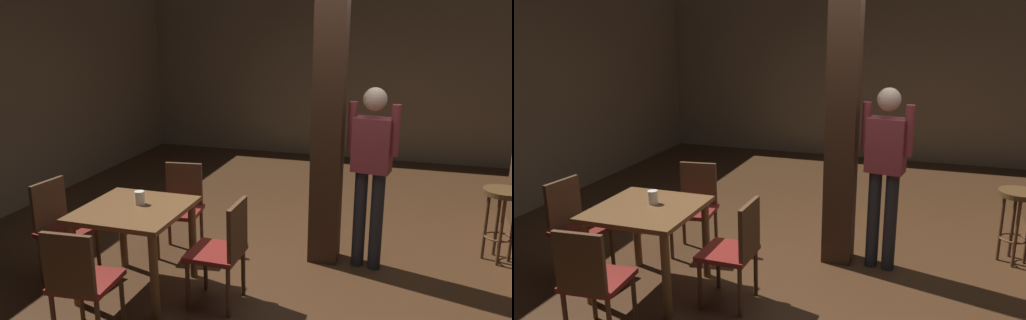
# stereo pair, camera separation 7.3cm
# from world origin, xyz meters

# --- Properties ---
(ground_plane) EXTENTS (10.80, 10.80, 0.00)m
(ground_plane) POSITION_xyz_m (0.00, 0.00, 0.00)
(ground_plane) COLOR #422816
(wall_back) EXTENTS (8.00, 0.10, 2.80)m
(wall_back) POSITION_xyz_m (0.00, 4.50, 1.40)
(wall_back) COLOR #756047
(wall_back) RESTS_ON ground_plane
(pillar) EXTENTS (0.28, 0.28, 2.80)m
(pillar) POSITION_xyz_m (-0.04, 0.33, 1.40)
(pillar) COLOR #382114
(pillar) RESTS_ON ground_plane
(dining_table) EXTENTS (0.86, 0.86, 0.77)m
(dining_table) POSITION_xyz_m (-1.49, -0.76, 0.62)
(dining_table) COLOR brown
(dining_table) RESTS_ON ground_plane
(chair_west) EXTENTS (0.47, 0.47, 0.89)m
(chair_west) POSITION_xyz_m (-2.28, -0.73, 0.51)
(chair_west) COLOR maroon
(chair_west) RESTS_ON ground_plane
(chair_east) EXTENTS (0.43, 0.43, 0.89)m
(chair_east) POSITION_xyz_m (-0.68, -0.76, 0.51)
(chair_east) COLOR maroon
(chair_east) RESTS_ON ground_plane
(chair_north) EXTENTS (0.47, 0.47, 0.89)m
(chair_north) POSITION_xyz_m (-1.47, 0.09, 0.51)
(chair_north) COLOR maroon
(chair_north) RESTS_ON ground_plane
(chair_south) EXTENTS (0.45, 0.45, 0.89)m
(chair_south) POSITION_xyz_m (-1.47, -1.55, 0.51)
(chair_south) COLOR maroon
(chair_south) RESTS_ON ground_plane
(napkin_cup) EXTENTS (0.09, 0.09, 0.12)m
(napkin_cup) POSITION_xyz_m (-1.48, -0.68, 0.82)
(napkin_cup) COLOR silver
(napkin_cup) RESTS_ON dining_table
(standing_person) EXTENTS (0.47, 0.26, 1.72)m
(standing_person) POSITION_xyz_m (0.37, 0.27, 1.00)
(standing_person) COLOR maroon
(standing_person) RESTS_ON ground_plane
(bar_stool_near) EXTENTS (0.37, 0.37, 0.73)m
(bar_stool_near) POSITION_xyz_m (1.59, 0.78, 0.56)
(bar_stool_near) COLOR #4C3319
(bar_stool_near) RESTS_ON ground_plane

